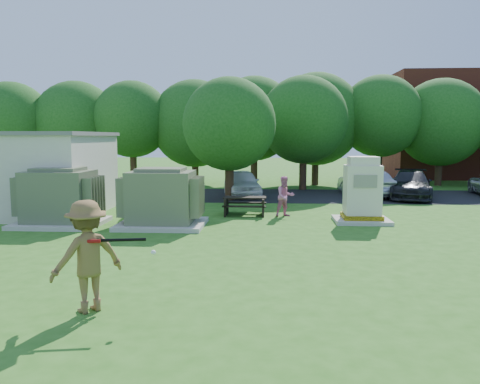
# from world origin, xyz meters

# --- Properties ---
(ground) EXTENTS (120.00, 120.00, 0.00)m
(ground) POSITION_xyz_m (0.00, 0.00, 0.00)
(ground) COLOR #2D6619
(ground) RESTS_ON ground
(parking_strip) EXTENTS (20.00, 6.00, 0.01)m
(parking_strip) POSITION_xyz_m (7.00, 13.50, 0.01)
(parking_strip) COLOR #232326
(parking_strip) RESTS_ON ground
(transformer_left) EXTENTS (3.00, 2.40, 2.07)m
(transformer_left) POSITION_xyz_m (-6.50, 4.50, 0.97)
(transformer_left) COLOR beige
(transformer_left) RESTS_ON ground
(transformer_right) EXTENTS (3.00, 2.40, 2.07)m
(transformer_right) POSITION_xyz_m (-2.80, 4.50, 0.97)
(transformer_right) COLOR beige
(transformer_right) RESTS_ON ground
(generator_cabinet) EXTENTS (2.00, 1.64, 2.44)m
(generator_cabinet) POSITION_xyz_m (4.42, 5.74, 1.07)
(generator_cabinet) COLOR beige
(generator_cabinet) RESTS_ON ground
(picnic_table) EXTENTS (1.73, 1.30, 0.74)m
(picnic_table) POSITION_xyz_m (0.00, 7.09, 0.46)
(picnic_table) COLOR black
(picnic_table) RESTS_ON ground
(batter) EXTENTS (1.48, 1.44, 2.03)m
(batter) POSITION_xyz_m (-2.28, -3.62, 1.02)
(batter) COLOR brown
(batter) RESTS_ON ground
(person_at_picnic) EXTENTS (0.96, 0.87, 1.60)m
(person_at_picnic) POSITION_xyz_m (1.62, 6.83, 0.80)
(person_at_picnic) COLOR pink
(person_at_picnic) RESTS_ON ground
(car_white) EXTENTS (2.44, 4.41, 1.42)m
(car_white) POSITION_xyz_m (-0.46, 13.12, 0.71)
(car_white) COLOR white
(car_white) RESTS_ON ground
(car_silver_a) EXTENTS (2.38, 4.48, 1.40)m
(car_silver_a) POSITION_xyz_m (6.06, 13.45, 0.70)
(car_silver_a) COLOR #ABABAF
(car_silver_a) RESTS_ON ground
(car_dark) EXTENTS (3.22, 5.24, 1.42)m
(car_dark) POSITION_xyz_m (8.31, 12.96, 0.71)
(car_dark) COLOR black
(car_dark) RESTS_ON ground
(batting_equipment) EXTENTS (1.17, 0.29, 0.30)m
(batting_equipment) POSITION_xyz_m (-1.62, -3.69, 1.30)
(batting_equipment) COLOR black
(batting_equipment) RESTS_ON ground
(tree_row) EXTENTS (41.30, 13.30, 7.30)m
(tree_row) POSITION_xyz_m (1.75, 18.50, 4.15)
(tree_row) COLOR #47301E
(tree_row) RESTS_ON ground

